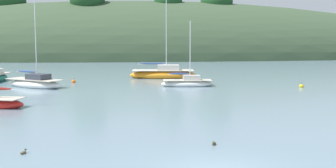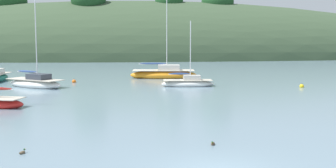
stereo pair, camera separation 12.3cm
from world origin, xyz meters
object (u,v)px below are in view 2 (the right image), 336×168
duck_lone_right (22,152)px  mooring_buoy_inner (302,86)px  sailboat_red_portside (188,83)px  duck_straggler (213,144)px  sailboat_orange_cutter (35,83)px  sailboat_grey_yawl (164,74)px  mooring_buoy_channel (74,81)px

duck_lone_right → mooring_buoy_inner: bearing=46.3°
sailboat_red_portside → duck_straggler: 24.49m
sailboat_orange_cutter → sailboat_red_portside: size_ratio=1.35×
mooring_buoy_inner → duck_lone_right: (-21.94, -22.97, -0.07)m
sailboat_grey_yawl → duck_straggler: bearing=-91.0°
duck_straggler → duck_lone_right: same height
sailboat_orange_cutter → sailboat_red_portside: sailboat_orange_cutter is taller
mooring_buoy_channel → mooring_buoy_inner: size_ratio=1.00×
sailboat_grey_yawl → duck_straggler: (-0.59, -33.33, -0.42)m
mooring_buoy_channel → duck_straggler: (9.60, -29.03, -0.07)m
duck_straggler → duck_lone_right: (-8.67, -0.77, 0.00)m
sailboat_orange_cutter → sailboat_grey_yawl: (13.55, 8.25, 0.06)m
sailboat_orange_cutter → sailboat_grey_yawl: bearing=31.3°
mooring_buoy_inner → duck_straggler: 25.86m
sailboat_orange_cutter → mooring_buoy_inner: (26.23, -2.88, -0.29)m
sailboat_grey_yawl → mooring_buoy_inner: bearing=-41.3°
mooring_buoy_channel → mooring_buoy_inner: 23.87m
mooring_buoy_channel → duck_straggler: mooring_buoy_channel is taller
sailboat_orange_cutter → mooring_buoy_inner: 26.39m
mooring_buoy_channel → duck_lone_right: (0.93, -29.80, -0.07)m
mooring_buoy_inner → duck_straggler: mooring_buoy_inner is taller
mooring_buoy_channel → mooring_buoy_inner: same height
mooring_buoy_inner → sailboat_orange_cutter: bearing=173.7°
sailboat_grey_yawl → mooring_buoy_inner: sailboat_grey_yawl is taller
sailboat_grey_yawl → mooring_buoy_inner: (12.67, -11.13, -0.35)m
sailboat_orange_cutter → mooring_buoy_inner: sailboat_orange_cutter is taller
duck_lone_right → sailboat_red_portside: bearing=66.5°
sailboat_red_portside → duck_lone_right: size_ratio=16.45×
duck_straggler → mooring_buoy_inner: bearing=59.1°
mooring_buoy_inner → duck_straggler: size_ratio=1.31×
mooring_buoy_inner → duck_straggler: bearing=-120.9°
sailboat_orange_cutter → duck_lone_right: (4.29, -25.85, -0.36)m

